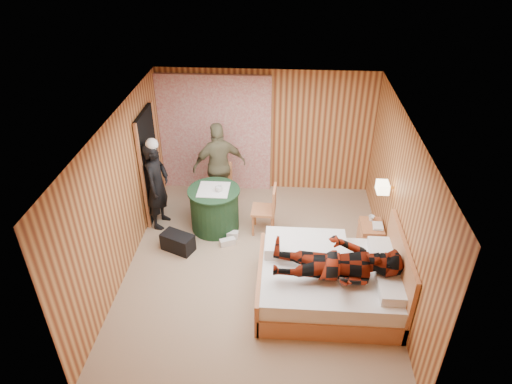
# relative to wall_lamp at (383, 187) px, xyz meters

# --- Properties ---
(floor) EXTENTS (4.20, 5.00, 0.01)m
(floor) POSITION_rel_wall_lamp_xyz_m (-1.92, -0.45, -1.30)
(floor) COLOR tan
(floor) RESTS_ON ground
(ceiling) EXTENTS (4.20, 5.00, 0.01)m
(ceiling) POSITION_rel_wall_lamp_xyz_m (-1.92, -0.45, 1.20)
(ceiling) COLOR white
(ceiling) RESTS_ON wall_back
(wall_back) EXTENTS (4.20, 0.02, 2.50)m
(wall_back) POSITION_rel_wall_lamp_xyz_m (-1.92, 2.05, -0.05)
(wall_back) COLOR tan
(wall_back) RESTS_ON floor
(wall_left) EXTENTS (0.02, 5.00, 2.50)m
(wall_left) POSITION_rel_wall_lamp_xyz_m (-4.02, -0.45, -0.05)
(wall_left) COLOR tan
(wall_left) RESTS_ON floor
(wall_right) EXTENTS (0.02, 5.00, 2.50)m
(wall_right) POSITION_rel_wall_lamp_xyz_m (0.18, -0.45, -0.05)
(wall_right) COLOR tan
(wall_right) RESTS_ON floor
(curtain) EXTENTS (2.20, 0.08, 2.40)m
(curtain) POSITION_rel_wall_lamp_xyz_m (-2.92, 1.98, -0.10)
(curtain) COLOR beige
(curtain) RESTS_ON floor
(doorway) EXTENTS (0.06, 0.90, 2.05)m
(doorway) POSITION_rel_wall_lamp_xyz_m (-3.98, 0.95, -0.28)
(doorway) COLOR black
(doorway) RESTS_ON floor
(wall_lamp) EXTENTS (0.26, 0.24, 0.16)m
(wall_lamp) POSITION_rel_wall_lamp_xyz_m (0.00, 0.00, 0.00)
(wall_lamp) COLOR gold
(wall_lamp) RESTS_ON wall_right
(bed) EXTENTS (2.07, 1.63, 1.12)m
(bed) POSITION_rel_wall_lamp_xyz_m (-0.80, -1.12, -0.98)
(bed) COLOR #C0814E
(bed) RESTS_ON floor
(nightstand) EXTENTS (0.38, 0.52, 0.50)m
(nightstand) POSITION_rel_wall_lamp_xyz_m (-0.04, 0.09, -1.04)
(nightstand) COLOR #C0814E
(nightstand) RESTS_ON floor
(round_table) EXTENTS (0.92, 0.92, 0.82)m
(round_table) POSITION_rel_wall_lamp_xyz_m (-2.76, 0.53, -0.89)
(round_table) COLOR #1F4324
(round_table) RESTS_ON floor
(chair_far) EXTENTS (0.46, 0.46, 0.93)m
(chair_far) POSITION_rel_wall_lamp_xyz_m (-2.75, 1.26, -0.76)
(chair_far) COLOR #C0814E
(chair_far) RESTS_ON floor
(chair_near) EXTENTS (0.43, 0.43, 0.92)m
(chair_near) POSITION_rel_wall_lamp_xyz_m (-1.80, 0.49, -0.77)
(chair_near) COLOR #C0814E
(chair_near) RESTS_ON floor
(duffel_bag) EXTENTS (0.62, 0.49, 0.31)m
(duffel_bag) POSITION_rel_wall_lamp_xyz_m (-3.31, -0.15, -1.15)
(duffel_bag) COLOR black
(duffel_bag) RESTS_ON floor
(sneaker_left) EXTENTS (0.30, 0.13, 0.13)m
(sneaker_left) POSITION_rel_wall_lamp_xyz_m (-2.46, 0.24, -1.23)
(sneaker_left) COLOR white
(sneaker_left) RESTS_ON floor
(sneaker_right) EXTENTS (0.29, 0.21, 0.12)m
(sneaker_right) POSITION_rel_wall_lamp_xyz_m (-2.48, 0.04, -1.24)
(sneaker_right) COLOR white
(sneaker_right) RESTS_ON floor
(woman_standing) EXTENTS (0.48, 0.65, 1.66)m
(woman_standing) POSITION_rel_wall_lamp_xyz_m (-3.77, 0.58, -0.47)
(woman_standing) COLOR black
(woman_standing) RESTS_ON floor
(man_at_table) EXTENTS (1.09, 0.74, 1.72)m
(man_at_table) POSITION_rel_wall_lamp_xyz_m (-2.76, 1.31, -0.44)
(man_at_table) COLOR #6B6647
(man_at_table) RESTS_ON floor
(man_on_bed) EXTENTS (0.86, 0.67, 1.77)m
(man_on_bed) POSITION_rel_wall_lamp_xyz_m (-0.77, -1.35, -0.31)
(man_on_bed) COLOR maroon
(man_on_bed) RESTS_ON bed
(book_lower) EXTENTS (0.19, 0.24, 0.02)m
(book_lower) POSITION_rel_wall_lamp_xyz_m (-0.04, 0.04, -0.79)
(book_lower) COLOR white
(book_lower) RESTS_ON nightstand
(book_upper) EXTENTS (0.17, 0.23, 0.02)m
(book_upper) POSITION_rel_wall_lamp_xyz_m (-0.04, 0.04, -0.77)
(book_upper) COLOR white
(book_upper) RESTS_ON nightstand
(cup_nightstand) EXTENTS (0.10, 0.10, 0.09)m
(cup_nightstand) POSITION_rel_wall_lamp_xyz_m (-0.04, 0.22, -0.75)
(cup_nightstand) COLOR white
(cup_nightstand) RESTS_ON nightstand
(cup_table) EXTENTS (0.16, 0.16, 0.10)m
(cup_table) POSITION_rel_wall_lamp_xyz_m (-2.66, 0.48, -0.43)
(cup_table) COLOR white
(cup_table) RESTS_ON round_table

